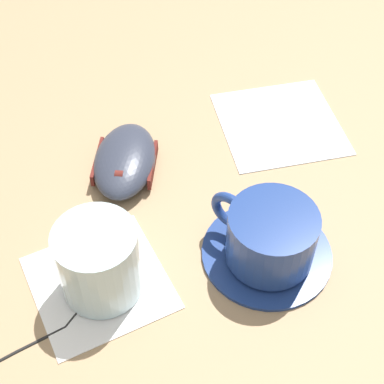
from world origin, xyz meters
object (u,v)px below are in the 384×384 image
at_px(saucer, 267,252).
at_px(drinking_glass, 99,261).
at_px(computer_mouse, 125,160).
at_px(coffee_cup, 270,235).

distance_m(saucer, drinking_glass, 0.17).
bearing_deg(saucer, computer_mouse, 34.18).
xyz_separation_m(coffee_cup, drinking_glass, (0.02, 0.17, 0.00)).
bearing_deg(computer_mouse, saucer, -145.82).
height_order(saucer, computer_mouse, computer_mouse).
height_order(coffee_cup, computer_mouse, coffee_cup).
relative_size(coffee_cup, computer_mouse, 0.78).
bearing_deg(computer_mouse, coffee_cup, -146.84).
relative_size(saucer, computer_mouse, 0.99).
height_order(saucer, drinking_glass, drinking_glass).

